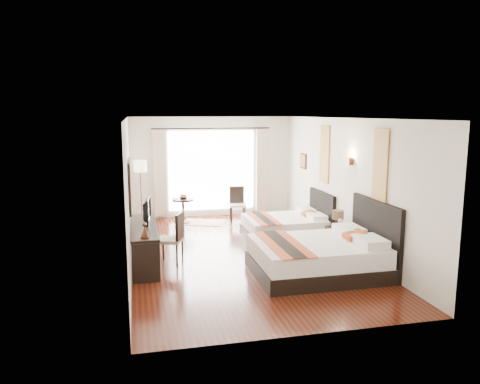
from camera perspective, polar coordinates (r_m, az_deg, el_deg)
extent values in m
cube|color=#37100A|center=(9.88, 0.18, -7.50)|extent=(4.50, 7.50, 0.01)
cube|color=white|center=(9.44, 0.19, 8.94)|extent=(4.50, 7.50, 0.02)
cube|color=silver|center=(10.29, 12.46, 1.00)|extent=(0.01, 7.50, 2.80)
cube|color=silver|center=(9.32, -13.39, 0.08)|extent=(0.01, 7.50, 2.80)
cube|color=silver|center=(13.20, -3.49, 3.07)|extent=(4.50, 0.01, 2.80)
cube|color=silver|center=(6.04, 8.27, -4.89)|extent=(4.50, 0.01, 2.80)
cube|color=white|center=(13.20, -3.48, 2.63)|extent=(2.40, 0.02, 2.20)
cube|color=white|center=(13.14, -3.43, 2.60)|extent=(2.30, 0.02, 2.10)
cube|color=#BBA891|center=(12.94, -9.75, 2.29)|extent=(0.35, 0.14, 2.35)
cube|color=#BBA891|center=(13.41, 2.72, 2.67)|extent=(0.35, 0.14, 2.35)
cube|color=brown|center=(8.86, 16.74, 3.04)|extent=(0.03, 0.50, 1.35)
cube|color=brown|center=(11.14, 10.28, 4.56)|extent=(0.03, 0.50, 1.35)
cube|color=#412417|center=(9.86, 13.24, 3.65)|extent=(0.10, 0.14, 0.14)
cube|color=black|center=(9.06, -13.28, 0.78)|extent=(0.04, 1.25, 0.95)
cube|color=white|center=(9.06, -13.12, 0.78)|extent=(0.01, 1.12, 0.82)
cube|color=black|center=(8.73, 9.23, -8.97)|extent=(2.25, 1.76, 0.27)
cube|color=white|center=(8.64, 9.28, -7.08)|extent=(2.19, 1.72, 0.33)
cube|color=black|center=(9.07, 16.18, -5.08)|extent=(0.08, 1.76, 1.32)
cube|color=#923517|center=(8.38, 5.29, -6.29)|extent=(0.60, 1.82, 0.02)
cube|color=black|center=(11.11, 5.34, -4.98)|extent=(1.81, 1.41, 0.22)
cube|color=white|center=(11.05, 5.36, -3.76)|extent=(1.75, 1.37, 0.26)
cube|color=black|center=(11.33, 9.93, -2.60)|extent=(0.08, 1.41, 1.06)
cube|color=#923517|center=(10.87, 2.83, -3.19)|extent=(0.49, 1.47, 0.02)
cube|color=black|center=(10.09, 12.02, -5.77)|extent=(0.44, 0.54, 0.52)
cylinder|color=black|center=(10.05, 11.82, -3.81)|extent=(0.10, 0.10, 0.20)
cylinder|color=#392B1B|center=(10.01, 11.86, -2.73)|extent=(0.25, 0.25, 0.18)
imported|color=black|center=(9.90, 12.13, -4.28)|extent=(0.12, 0.12, 0.12)
cube|color=black|center=(9.31, -11.57, -6.31)|extent=(0.50, 2.20, 0.76)
imported|color=black|center=(9.50, -11.63, -2.12)|extent=(0.20, 0.86, 0.49)
cube|color=beige|center=(9.24, -8.58, -5.79)|extent=(0.60, 0.60, 0.06)
cube|color=black|center=(9.11, -7.37, -4.16)|extent=(0.20, 0.42, 0.52)
cylinder|color=black|center=(12.73, -11.84, -3.69)|extent=(0.25, 0.25, 0.03)
cylinder|color=#412417|center=(12.59, -11.95, -0.47)|extent=(0.03, 0.03, 1.43)
cylinder|color=#FFF3C7|center=(12.47, -12.08, 3.12)|extent=(0.34, 0.34, 0.30)
cylinder|color=black|center=(12.52, -6.94, -2.31)|extent=(0.57, 0.57, 0.65)
imported|color=#4C2A1B|center=(12.49, -6.92, -0.68)|extent=(0.28, 0.28, 0.06)
cube|color=beige|center=(12.69, -0.31, -1.63)|extent=(0.47, 0.47, 0.06)
cube|color=black|center=(12.83, -0.40, -0.34)|extent=(0.40, 0.09, 0.47)
cube|color=tan|center=(12.59, -4.38, -3.71)|extent=(1.34, 1.14, 0.01)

